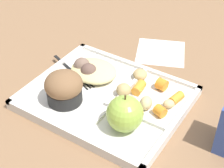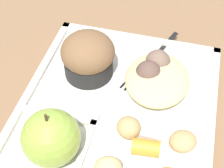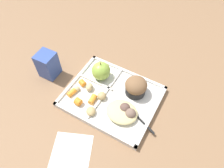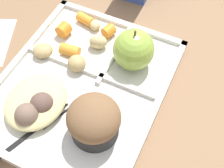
# 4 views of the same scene
# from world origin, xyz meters

# --- Properties ---
(ground) EXTENTS (6.00, 6.00, 0.00)m
(ground) POSITION_xyz_m (0.00, 0.00, 0.00)
(ground) COLOR #846042
(lunch_tray) EXTENTS (0.34, 0.28, 0.02)m
(lunch_tray) POSITION_xyz_m (-0.00, 0.00, 0.01)
(lunch_tray) COLOR silver
(lunch_tray) RESTS_ON ground
(green_apple) EXTENTS (0.07, 0.07, 0.08)m
(green_apple) POSITION_xyz_m (-0.08, 0.06, 0.05)
(green_apple) COLOR #93B742
(green_apple) RESTS_ON lunch_tray
(bran_muffin) EXTENTS (0.08, 0.08, 0.07)m
(bran_muffin) POSITION_xyz_m (0.07, 0.06, 0.05)
(bran_muffin) COLOR black
(bran_muffin) RESTS_ON lunch_tray
(carrot_slice_center) EXTENTS (0.03, 0.03, 0.02)m
(carrot_slice_center) POSITION_xyz_m (-0.13, -0.01, 0.03)
(carrot_slice_center) COLOR orange
(carrot_slice_center) RESTS_ON lunch_tray
(carrot_slice_edge) EXTENTS (0.02, 0.03, 0.03)m
(carrot_slice_edge) POSITION_xyz_m (-0.09, -0.09, 0.03)
(carrot_slice_edge) COLOR orange
(carrot_slice_edge) RESTS_ON lunch_tray
(carrot_slice_back) EXTENTS (0.03, 0.04, 0.02)m
(carrot_slice_back) POSITION_xyz_m (-0.05, -0.05, 0.03)
(carrot_slice_back) COLOR orange
(carrot_slice_back) RESTS_ON lunch_tray
(carrot_slice_near_corner) EXTENTS (0.03, 0.04, 0.02)m
(carrot_slice_near_corner) POSITION_xyz_m (-0.14, -0.07, 0.02)
(carrot_slice_near_corner) COLOR orange
(carrot_slice_near_corner) RESTS_ON lunch_tray
(potato_chunk_wedge) EXTENTS (0.03, 0.04, 0.03)m
(potato_chunk_wedge) POSITION_xyz_m (-0.09, -0.01, 0.03)
(potato_chunk_wedge) COLOR tan
(potato_chunk_wedge) RESTS_ON lunch_tray
(potato_chunk_small) EXTENTS (0.05, 0.05, 0.02)m
(potato_chunk_small) POSITION_xyz_m (-0.03, -0.10, 0.03)
(potato_chunk_small) COLOR tan
(potato_chunk_small) RESTS_ON lunch_tray
(potato_chunk_corner) EXTENTS (0.03, 0.03, 0.02)m
(potato_chunk_corner) POSITION_xyz_m (-0.13, -0.04, 0.02)
(potato_chunk_corner) COLOR tan
(potato_chunk_corner) RESTS_ON lunch_tray
(potato_chunk_golden) EXTENTS (0.04, 0.04, 0.03)m
(potato_chunk_golden) POSITION_xyz_m (-0.03, -0.03, 0.03)
(potato_chunk_golden) COLOR tan
(potato_chunk_golden) RESTS_ON lunch_tray
(egg_noodle_pile) EXTENTS (0.11, 0.10, 0.03)m
(egg_noodle_pile) POSITION_xyz_m (0.07, -0.05, 0.03)
(egg_noodle_pile) COLOR #D6C684
(egg_noodle_pile) RESTS_ON lunch_tray
(meatball_center) EXTENTS (0.04, 0.04, 0.04)m
(meatball_center) POSITION_xyz_m (0.07, -0.03, 0.03)
(meatball_center) COLOR brown
(meatball_center) RESTS_ON lunch_tray
(meatball_back) EXTENTS (0.04, 0.04, 0.04)m
(meatball_back) POSITION_xyz_m (0.10, -0.04, 0.03)
(meatball_back) COLOR #755B4C
(meatball_back) RESTS_ON lunch_tray
(plastic_fork) EXTENTS (0.16, 0.07, 0.00)m
(plastic_fork) POSITION_xyz_m (0.11, -0.03, 0.02)
(plastic_fork) COLOR black
(plastic_fork) RESTS_ON lunch_tray
(paper_napkin) EXTENTS (0.16, 0.16, 0.00)m
(paper_napkin) POSITION_xyz_m (-0.01, -0.24, 0.00)
(paper_napkin) COLOR white
(paper_napkin) RESTS_ON ground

